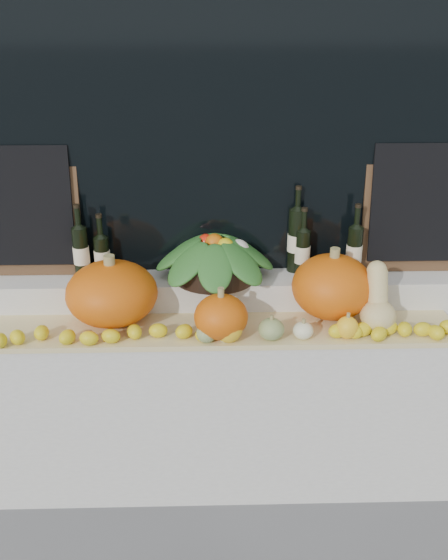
% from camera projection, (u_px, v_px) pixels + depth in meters
% --- Properties ---
extents(storefront_facade, '(7.00, 0.94, 4.50)m').
position_uv_depth(storefront_facade, '(220.00, 1.00, 3.02)').
color(storefront_facade, beige).
rests_on(storefront_facade, ground).
extents(display_sill, '(2.30, 0.55, 0.88)m').
position_uv_depth(display_sill, '(224.00, 397.00, 3.12)').
color(display_sill, silver).
rests_on(display_sill, ground).
extents(rear_tier, '(2.30, 0.25, 0.16)m').
position_uv_depth(rear_tier, '(223.00, 291.00, 3.04)').
color(rear_tier, silver).
rests_on(rear_tier, display_sill).
extents(straw_bedding, '(2.10, 0.32, 0.02)m').
position_uv_depth(straw_bedding, '(224.00, 330.00, 2.81)').
color(straw_bedding, tan).
rests_on(straw_bedding, display_sill).
extents(pumpkin_left, '(0.43, 0.43, 0.29)m').
position_uv_depth(pumpkin_left, '(112.00, 293.00, 2.81)').
color(pumpkin_left, '#DD5E0B').
rests_on(pumpkin_left, straw_bedding).
extents(pumpkin_right, '(0.49, 0.49, 0.30)m').
position_uv_depth(pumpkin_right, '(332.00, 286.00, 2.86)').
color(pumpkin_right, '#DD5E0B').
rests_on(pumpkin_right, straw_bedding).
extents(pumpkin_center, '(0.29, 0.29, 0.20)m').
position_uv_depth(pumpkin_center, '(221.00, 317.00, 2.70)').
color(pumpkin_center, '#DD5E0B').
rests_on(pumpkin_center, straw_bedding).
extents(butternut_squash, '(0.16, 0.21, 0.30)m').
position_uv_depth(butternut_squash, '(378.00, 304.00, 2.76)').
color(butternut_squash, '#D9C380').
rests_on(butternut_squash, straw_bedding).
extents(decorative_gourds, '(0.71, 0.14, 0.16)m').
position_uv_depth(decorative_gourds, '(261.00, 329.00, 2.69)').
color(decorative_gourds, '#36631D').
rests_on(decorative_gourds, straw_bedding).
extents(lemon_heap, '(2.20, 0.16, 0.06)m').
position_uv_depth(lemon_heap, '(225.00, 334.00, 2.70)').
color(lemon_heap, yellow).
rests_on(lemon_heap, straw_bedding).
extents(produce_bowl, '(0.60, 0.60, 0.23)m').
position_uv_depth(produce_bowl, '(215.00, 256.00, 2.94)').
color(produce_bowl, black).
rests_on(produce_bowl, rear_tier).
extents(wine_bottle_far_left, '(0.08, 0.08, 0.36)m').
position_uv_depth(wine_bottle_far_left, '(81.00, 252.00, 2.94)').
color(wine_bottle_far_left, black).
rests_on(wine_bottle_far_left, rear_tier).
extents(wine_bottle_near_left, '(0.08, 0.08, 0.31)m').
position_uv_depth(wine_bottle_near_left, '(102.00, 255.00, 2.97)').
color(wine_bottle_near_left, black).
rests_on(wine_bottle_near_left, rear_tier).
extents(wine_bottle_tall, '(0.08, 0.08, 0.43)m').
position_uv_depth(wine_bottle_tall, '(296.00, 240.00, 3.00)').
color(wine_bottle_tall, black).
rests_on(wine_bottle_tall, rear_tier).
extents(wine_bottle_near_right, '(0.08, 0.08, 0.33)m').
position_uv_depth(wine_bottle_near_right, '(302.00, 251.00, 2.99)').
color(wine_bottle_near_right, black).
rests_on(wine_bottle_near_right, rear_tier).
extents(wine_bottle_far_right, '(0.08, 0.08, 0.35)m').
position_uv_depth(wine_bottle_far_right, '(354.00, 250.00, 2.97)').
color(wine_bottle_far_right, black).
rests_on(wine_bottle_far_right, rear_tier).
extents(chalkboard_left, '(0.50, 0.10, 0.62)m').
position_uv_depth(chalkboard_left, '(25.00, 209.00, 2.91)').
color(chalkboard_left, '#4C331E').
rests_on(chalkboard_left, rear_tier).
extents(chalkboard_right, '(0.50, 0.10, 0.62)m').
position_uv_depth(chalkboard_right, '(416.00, 206.00, 2.95)').
color(chalkboard_right, '#4C331E').
rests_on(chalkboard_right, rear_tier).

